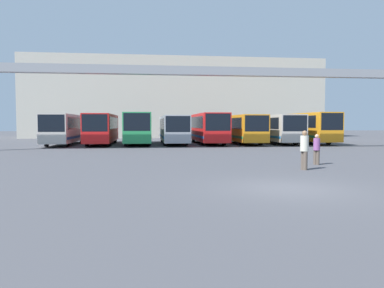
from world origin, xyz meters
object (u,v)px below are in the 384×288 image
Objects in this scene: bus_slot_2 at (138,127)px; bus_slot_3 at (173,128)px; bus_slot_1 at (102,127)px; bus_slot_5 at (242,127)px; bus_slot_7 at (305,126)px; bus_slot_4 at (208,127)px; pedestrian_far_center at (317,149)px; bus_slot_6 at (275,127)px; bus_slot_0 at (65,127)px; pedestrian_mid_right at (304,149)px.

bus_slot_2 is 3.84m from bus_slot_3.
bus_slot_5 is (14.84, -0.03, -0.04)m from bus_slot_1.
bus_slot_4 is at bearing -178.82° from bus_slot_7.
bus_slot_7 is at bearing 114.58° from pedestrian_far_center.
bus_slot_6 is at bearing -172.86° from bus_slot_7.
bus_slot_0 is 7.44m from bus_slot_2.
pedestrian_mid_right is (8.21, -22.51, -0.88)m from bus_slot_2.
pedestrian_far_center is at bearing -74.26° from bus_slot_3.
pedestrian_mid_right reaches higher than pedestrian_far_center.
bus_slot_7 is at bearing 144.37° from pedestrian_mid_right.
bus_slot_4 is 21.38m from pedestrian_far_center.
bus_slot_4 reaches higher than bus_slot_0.
bus_slot_2 reaches higher than bus_slot_1.
bus_slot_3 is 14.84m from bus_slot_7.
bus_slot_6 is at bearing -1.82° from bus_slot_4.
bus_slot_5 is 23.08m from pedestrian_mid_right.
pedestrian_mid_right is at bearing -113.78° from bus_slot_7.
bus_slot_0 is 1.02× the size of bus_slot_5.
bus_slot_0 is 0.92× the size of bus_slot_3.
bus_slot_2 reaches higher than bus_slot_3.
bus_slot_1 reaches higher than bus_slot_5.
bus_slot_3 is 22.35m from pedestrian_far_center.
bus_slot_7 is at bearing 1.45° from bus_slot_1.
bus_slot_6 is at bearing 123.26° from pedestrian_far_center.
pedestrian_mid_right is (-10.35, -23.47, -0.92)m from bus_slot_7.
bus_slot_3 is at bearing 175.94° from bus_slot_4.
bus_slot_0 reaches higher than bus_slot_6.
bus_slot_2 reaches higher than bus_slot_0.
bus_slot_1 is 6.11× the size of pedestrian_mid_right.
pedestrian_mid_right is at bearing -69.97° from bus_slot_2.
bus_slot_0 reaches higher than bus_slot_5.
pedestrian_far_center is (9.77, -20.50, -1.00)m from bus_slot_2.
bus_slot_7 is at bearing 4.59° from bus_slot_5.
bus_slot_3 is 23.95m from pedestrian_mid_right.
bus_slot_0 is at bearing 176.15° from bus_slot_2.
bus_slot_7 is at bearing 7.14° from bus_slot_6.
bus_slot_7 is at bearing 1.18° from bus_slot_4.
bus_slot_2 is 5.68× the size of pedestrian_mid_right.
bus_slot_6 is (3.71, 0.13, 0.01)m from bus_slot_5.
bus_slot_2 is at bearing 162.33° from pedestrian_far_center.
bus_slot_2 is (3.71, -0.40, 0.06)m from bus_slot_1.
bus_slot_5 is 0.98× the size of bus_slot_6.
bus_slot_5 is 3.71m from bus_slot_6.
bus_slot_2 is 0.91× the size of bus_slot_6.
bus_slot_6 is at bearing 2.02° from bus_slot_5.
bus_slot_6 is at bearing 1.91° from bus_slot_2.
bus_slot_7 is (22.26, 0.56, 0.10)m from bus_slot_1.
bus_slot_6 is (11.13, -0.50, 0.06)m from bus_slot_3.
bus_slot_0 is at bearing 179.59° from bus_slot_5.
bus_slot_5 is (11.13, 0.36, -0.10)m from bus_slot_2.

